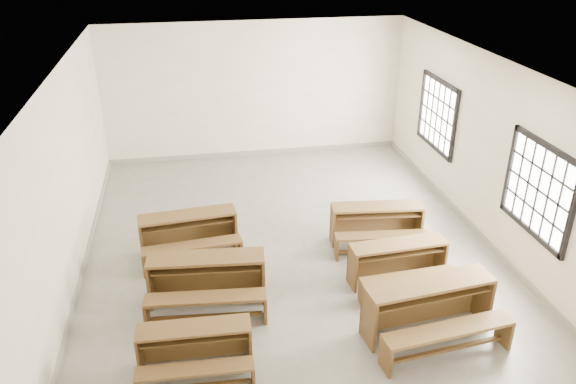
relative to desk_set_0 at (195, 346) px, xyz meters
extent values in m
plane|color=gray|center=(1.73, 2.88, -0.37)|extent=(8.50, 8.50, 0.00)
cube|color=silver|center=(1.73, 2.88, 2.80)|extent=(7.00, 8.50, 0.05)
cube|color=beige|center=(1.73, 7.10, 1.23)|extent=(7.00, 0.05, 3.20)
cube|color=beige|center=(1.73, -1.35, 1.23)|extent=(7.00, 0.05, 3.20)
cube|color=beige|center=(-1.75, 2.88, 1.23)|extent=(0.05, 8.50, 3.20)
cube|color=beige|center=(5.20, 2.88, 1.23)|extent=(0.05, 8.50, 3.20)
cube|color=gray|center=(1.73, 7.11, -0.32)|extent=(7.00, 0.04, 0.10)
cube|color=gray|center=(-1.75, 2.88, -0.32)|extent=(0.04, 8.50, 0.10)
cube|color=gray|center=(5.21, 2.88, -0.32)|extent=(0.04, 8.50, 0.10)
cube|color=white|center=(5.20, 1.08, 1.23)|extent=(0.02, 1.50, 1.30)
cube|color=black|center=(5.18, 1.08, 1.92)|extent=(0.06, 1.62, 0.08)
cube|color=black|center=(5.18, 1.08, 0.54)|extent=(0.06, 1.62, 0.08)
cube|color=black|center=(5.18, 0.29, 1.23)|extent=(0.06, 0.08, 1.46)
cube|color=black|center=(5.18, 1.87, 1.23)|extent=(0.06, 0.08, 1.46)
cube|color=white|center=(5.20, 4.68, 1.23)|extent=(0.02, 1.50, 1.30)
cube|color=black|center=(5.18, 4.68, 1.92)|extent=(0.06, 1.62, 0.08)
cube|color=black|center=(5.18, 4.68, 0.54)|extent=(0.06, 1.62, 0.08)
cube|color=black|center=(5.18, 3.89, 1.23)|extent=(0.06, 0.08, 1.46)
cube|color=black|center=(5.18, 5.47, 1.23)|extent=(0.06, 0.08, 1.46)
cube|color=brown|center=(0.00, 0.05, 0.25)|extent=(1.44, 0.42, 0.04)
cube|color=brown|center=(0.01, 0.21, -0.07)|extent=(1.43, 0.09, 0.61)
cube|color=#543A1C|center=(-0.69, 0.08, -0.07)|extent=(0.05, 0.36, 0.61)
cube|color=#543A1C|center=(0.70, 0.02, -0.07)|extent=(0.05, 0.36, 0.61)
cube|color=#543A1C|center=(0.00, 0.03, 0.13)|extent=(1.33, 0.32, 0.02)
cube|color=brown|center=(-0.02, -0.39, -0.02)|extent=(1.44, 0.31, 0.04)
cube|color=#543A1C|center=(0.68, -0.42, -0.20)|extent=(0.05, 0.25, 0.34)
cube|color=brown|center=(0.23, 1.43, 0.38)|extent=(1.75, 0.59, 0.04)
cube|color=brown|center=(0.25, 1.63, -0.01)|extent=(1.71, 0.21, 0.73)
cube|color=#543A1C|center=(-0.60, 1.51, -0.01)|extent=(0.08, 0.43, 0.73)
cube|color=#543A1C|center=(1.06, 1.35, -0.01)|extent=(0.08, 0.43, 0.73)
cube|color=#543A1C|center=(0.23, 1.41, 0.23)|extent=(1.61, 0.47, 0.02)
cube|color=brown|center=(0.18, 0.91, 0.06)|extent=(1.74, 0.46, 0.04)
cube|color=#543A1C|center=(-0.65, 0.99, -0.17)|extent=(0.07, 0.30, 0.41)
cube|color=#543A1C|center=(1.01, 0.83, -0.17)|extent=(0.07, 0.30, 0.41)
cube|color=#543A1C|center=(0.18, 0.91, -0.27)|extent=(1.59, 0.21, 0.04)
cube|color=brown|center=(-0.01, 2.89, 0.34)|extent=(1.67, 0.56, 0.04)
cube|color=brown|center=(-0.03, 3.07, -0.03)|extent=(1.63, 0.20, 0.70)
cube|color=#543A1C|center=(-0.80, 2.81, -0.03)|extent=(0.08, 0.41, 0.70)
cube|color=#543A1C|center=(0.79, 2.96, -0.03)|extent=(0.08, 0.41, 0.70)
cube|color=#543A1C|center=(-0.01, 2.87, 0.20)|extent=(1.54, 0.45, 0.02)
cube|color=brown|center=(0.04, 2.39, 0.04)|extent=(1.66, 0.44, 0.04)
cube|color=#543A1C|center=(-0.76, 2.31, -0.18)|extent=(0.07, 0.29, 0.39)
cube|color=#543A1C|center=(0.83, 2.46, -0.18)|extent=(0.07, 0.29, 0.39)
cube|color=#543A1C|center=(0.04, 2.39, -0.27)|extent=(1.51, 0.19, 0.04)
cube|color=brown|center=(3.18, 0.18, 0.41)|extent=(1.84, 0.65, 0.05)
cube|color=brown|center=(3.16, 0.38, 0.01)|extent=(1.80, 0.24, 0.77)
cube|color=#543A1C|center=(2.31, 0.08, 0.01)|extent=(0.09, 0.45, 0.77)
cube|color=#543A1C|center=(4.05, 0.27, 0.01)|extent=(0.09, 0.45, 0.77)
cube|color=#543A1C|center=(3.18, 0.15, 0.26)|extent=(1.70, 0.52, 0.02)
cube|color=brown|center=(3.24, -0.37, 0.08)|extent=(1.83, 0.51, 0.05)
cube|color=#543A1C|center=(2.37, -0.47, -0.16)|extent=(0.08, 0.32, 0.43)
cube|color=#543A1C|center=(4.11, -0.28, -0.16)|extent=(0.08, 0.32, 0.43)
cube|color=#543A1C|center=(3.24, -0.37, -0.26)|extent=(1.66, 0.24, 0.05)
cube|color=brown|center=(3.21, 1.41, 0.30)|extent=(1.55, 0.47, 0.04)
cube|color=brown|center=(3.20, 1.58, -0.05)|extent=(1.53, 0.12, 0.65)
cube|color=#543A1C|center=(2.46, 1.37, -0.05)|extent=(0.06, 0.38, 0.65)
cube|color=#543A1C|center=(3.95, 1.45, -0.05)|extent=(0.06, 0.38, 0.65)
cube|color=#543A1C|center=(3.21, 1.39, 0.16)|extent=(1.43, 0.37, 0.02)
cube|color=brown|center=(3.23, 0.94, 0.01)|extent=(1.54, 0.35, 0.04)
cube|color=#543A1C|center=(2.49, 0.90, -0.19)|extent=(0.05, 0.27, 0.36)
cube|color=#543A1C|center=(3.98, 0.98, -0.19)|extent=(0.05, 0.27, 0.36)
cube|color=#543A1C|center=(3.23, 0.94, -0.28)|extent=(1.42, 0.13, 0.04)
cube|color=brown|center=(3.27, 2.63, 0.32)|extent=(1.63, 0.57, 0.04)
cube|color=brown|center=(3.29, 2.81, -0.03)|extent=(1.59, 0.21, 0.68)
cube|color=#543A1C|center=(2.50, 2.72, -0.03)|extent=(0.08, 0.40, 0.68)
cube|color=#543A1C|center=(4.04, 2.55, -0.03)|extent=(0.08, 0.40, 0.68)
cube|color=#543A1C|center=(3.27, 2.61, 0.18)|extent=(1.50, 0.46, 0.02)
cube|color=brown|center=(3.22, 2.15, 0.02)|extent=(1.62, 0.45, 0.04)
cube|color=#543A1C|center=(2.44, 2.23, -0.18)|extent=(0.07, 0.28, 0.38)
cube|color=#543A1C|center=(3.99, 2.06, -0.18)|extent=(0.07, 0.28, 0.38)
cube|color=#543A1C|center=(3.22, 2.15, -0.27)|extent=(1.47, 0.21, 0.04)
camera|label=1|loc=(0.16, -5.62, 4.85)|focal=35.00mm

